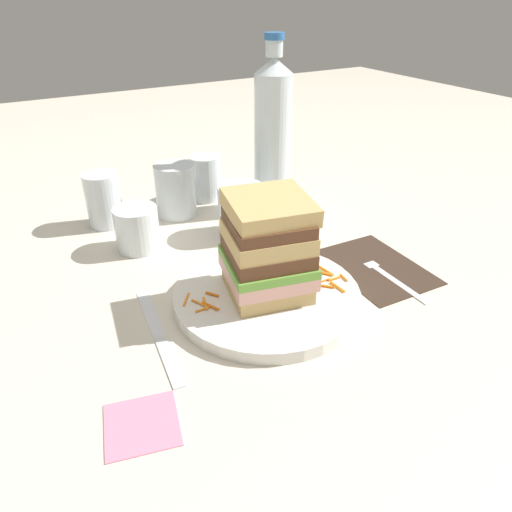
# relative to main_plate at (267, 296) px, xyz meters

# --- Properties ---
(ground_plane) EXTENTS (3.00, 3.00, 0.00)m
(ground_plane) POSITION_rel_main_plate_xyz_m (-0.01, 0.03, -0.01)
(ground_plane) COLOR beige
(main_plate) EXTENTS (0.26, 0.26, 0.02)m
(main_plate) POSITION_rel_main_plate_xyz_m (0.00, 0.00, 0.00)
(main_plate) COLOR white
(main_plate) RESTS_ON ground_plane
(sandwich) EXTENTS (0.13, 0.13, 0.14)m
(sandwich) POSITION_rel_main_plate_xyz_m (0.00, 0.00, 0.08)
(sandwich) COLOR tan
(sandwich) RESTS_ON main_plate
(carrot_shred_0) EXTENTS (0.01, 0.03, 0.00)m
(carrot_shred_0) POSITION_rel_main_plate_xyz_m (-0.08, 0.00, 0.01)
(carrot_shred_0) COLOR orange
(carrot_shred_0) RESTS_ON main_plate
(carrot_shred_1) EXTENTS (0.01, 0.03, 0.00)m
(carrot_shred_1) POSITION_rel_main_plate_xyz_m (-0.09, 0.01, 0.01)
(carrot_shred_1) COLOR orange
(carrot_shred_1) RESTS_ON main_plate
(carrot_shred_2) EXTENTS (0.02, 0.00, 0.00)m
(carrot_shred_2) POSITION_rel_main_plate_xyz_m (-0.10, 0.00, 0.01)
(carrot_shred_2) COLOR orange
(carrot_shred_2) RESTS_ON main_plate
(carrot_shred_3) EXTENTS (0.01, 0.02, 0.00)m
(carrot_shred_3) POSITION_rel_main_plate_xyz_m (-0.09, 0.02, 0.01)
(carrot_shred_3) COLOR orange
(carrot_shred_3) RESTS_ON main_plate
(carrot_shred_4) EXTENTS (0.02, 0.03, 0.00)m
(carrot_shred_4) POSITION_rel_main_plate_xyz_m (-0.10, 0.03, 0.01)
(carrot_shred_4) COLOR orange
(carrot_shred_4) RESTS_ON main_plate
(carrot_shred_5) EXTENTS (0.01, 0.02, 0.00)m
(carrot_shred_5) POSITION_rel_main_plate_xyz_m (-0.07, 0.02, 0.01)
(carrot_shred_5) COLOR orange
(carrot_shred_5) RESTS_ON main_plate
(carrot_shred_6) EXTENTS (0.02, 0.02, 0.00)m
(carrot_shred_6) POSITION_rel_main_plate_xyz_m (0.07, -0.03, 0.01)
(carrot_shred_6) COLOR orange
(carrot_shred_6) RESTS_ON main_plate
(carrot_shred_7) EXTENTS (0.00, 0.02, 0.00)m
(carrot_shred_7) POSITION_rel_main_plate_xyz_m (0.07, -0.01, 0.01)
(carrot_shred_7) COLOR orange
(carrot_shred_7) RESTS_ON main_plate
(carrot_shred_8) EXTENTS (0.01, 0.03, 0.00)m
(carrot_shred_8) POSITION_rel_main_plate_xyz_m (0.09, -0.04, 0.01)
(carrot_shred_8) COLOR orange
(carrot_shred_8) RESTS_ON main_plate
(carrot_shred_9) EXTENTS (0.03, 0.00, 0.00)m
(carrot_shred_9) POSITION_rel_main_plate_xyz_m (0.08, -0.02, 0.01)
(carrot_shred_9) COLOR orange
(carrot_shred_9) RESTS_ON main_plate
(carrot_shred_10) EXTENTS (0.02, 0.00, 0.00)m
(carrot_shred_10) POSITION_rel_main_plate_xyz_m (0.10, -0.02, 0.01)
(carrot_shred_10) COLOR orange
(carrot_shred_10) RESTS_ON main_plate
(carrot_shred_11) EXTENTS (0.01, 0.03, 0.00)m
(carrot_shred_11) POSITION_rel_main_plate_xyz_m (0.10, 0.00, 0.01)
(carrot_shred_11) COLOR orange
(carrot_shred_11) RESTS_ON main_plate
(carrot_shred_12) EXTENTS (0.01, 0.02, 0.00)m
(carrot_shred_12) POSITION_rel_main_plate_xyz_m (0.07, -0.01, 0.01)
(carrot_shred_12) COLOR orange
(carrot_shred_12) RESTS_ON main_plate
(carrot_shred_13) EXTENTS (0.01, 0.02, 0.00)m
(carrot_shred_13) POSITION_rel_main_plate_xyz_m (0.11, -0.03, 0.01)
(carrot_shred_13) COLOR orange
(carrot_shred_13) RESTS_ON main_plate
(carrot_shred_14) EXTENTS (0.02, 0.02, 0.00)m
(carrot_shred_14) POSITION_rel_main_plate_xyz_m (0.09, -0.01, 0.01)
(carrot_shred_14) COLOR orange
(carrot_shred_14) RESTS_ON main_plate
(carrot_shred_15) EXTENTS (0.03, 0.03, 0.00)m
(carrot_shred_15) POSITION_rel_main_plate_xyz_m (0.07, -0.02, 0.01)
(carrot_shred_15) COLOR orange
(carrot_shred_15) RESTS_ON main_plate
(napkin_dark) EXTENTS (0.13, 0.18, 0.00)m
(napkin_dark) POSITION_rel_main_plate_xyz_m (0.19, -0.01, -0.01)
(napkin_dark) COLOR #38281E
(napkin_dark) RESTS_ON ground_plane
(fork) EXTENTS (0.02, 0.17, 0.00)m
(fork) POSITION_rel_main_plate_xyz_m (0.19, -0.03, -0.00)
(fork) COLOR silver
(fork) RESTS_ON napkin_dark
(knife) EXTENTS (0.04, 0.20, 0.00)m
(knife) POSITION_rel_main_plate_xyz_m (-0.16, 0.00, -0.01)
(knife) COLOR silver
(knife) RESTS_ON ground_plane
(juice_glass) EXTENTS (0.08, 0.08, 0.09)m
(juice_glass) POSITION_rel_main_plate_xyz_m (0.07, 0.20, 0.03)
(juice_glass) COLOR white
(juice_glass) RESTS_ON ground_plane
(water_bottle) EXTENTS (0.07, 0.07, 0.31)m
(water_bottle) POSITION_rel_main_plate_xyz_m (0.17, 0.27, 0.13)
(water_bottle) COLOR silver
(water_bottle) RESTS_ON ground_plane
(empty_tumbler_0) EXTENTS (0.07, 0.07, 0.10)m
(empty_tumbler_0) POSITION_rel_main_plate_xyz_m (-0.00, 0.33, 0.04)
(empty_tumbler_0) COLOR silver
(empty_tumbler_0) RESTS_ON ground_plane
(empty_tumbler_1) EXTENTS (0.07, 0.07, 0.07)m
(empty_tumbler_1) POSITION_rel_main_plate_xyz_m (-0.10, 0.24, 0.03)
(empty_tumbler_1) COLOR silver
(empty_tumbler_1) RESTS_ON ground_plane
(empty_tumbler_2) EXTENTS (0.06, 0.06, 0.10)m
(empty_tumbler_2) POSITION_rel_main_plate_xyz_m (-0.13, 0.35, 0.04)
(empty_tumbler_2) COLOR silver
(empty_tumbler_2) RESTS_ON ground_plane
(empty_tumbler_3) EXTENTS (0.06, 0.06, 0.09)m
(empty_tumbler_3) POSITION_rel_main_plate_xyz_m (0.08, 0.37, 0.04)
(empty_tumbler_3) COLOR silver
(empty_tumbler_3) RESTS_ON ground_plane
(napkin_pink) EXTENTS (0.09, 0.09, 0.00)m
(napkin_pink) POSITION_rel_main_plate_xyz_m (-0.22, -0.12, -0.01)
(napkin_pink) COLOR pink
(napkin_pink) RESTS_ON ground_plane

